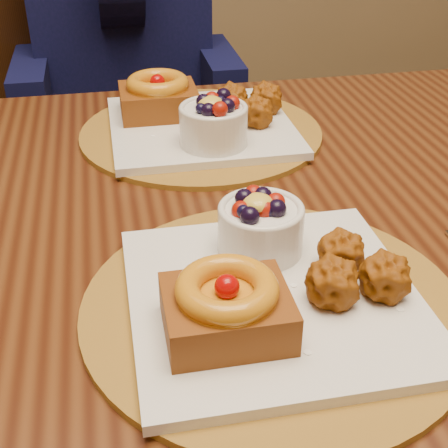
{
  "coord_description": "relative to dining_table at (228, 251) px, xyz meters",
  "views": [
    {
      "loc": [
        -0.18,
        -0.57,
        1.15
      ],
      "look_at": [
        -0.07,
        -0.06,
        0.83
      ],
      "focal_mm": 50.0,
      "sensor_mm": 36.0,
      "label": 1
    }
  ],
  "objects": [
    {
      "name": "place_setting_near",
      "position": [
        -0.0,
        -0.21,
        0.1
      ],
      "size": [
        0.38,
        0.38,
        0.09
      ],
      "color": "brown",
      "rests_on": "dining_table"
    },
    {
      "name": "place_setting_far",
      "position": [
        -0.0,
        0.21,
        0.11
      ],
      "size": [
        0.38,
        0.38,
        0.09
      ],
      "color": "brown",
      "rests_on": "dining_table"
    },
    {
      "name": "diner",
      "position": [
        -0.09,
        0.78,
        0.16
      ],
      "size": [
        0.48,
        0.47,
        0.78
      ],
      "rotation": [
        0.0,
        0.0,
        -0.26
      ],
      "color": "black",
      "rests_on": "ground"
    },
    {
      "name": "dining_table",
      "position": [
        0.0,
        0.0,
        0.0
      ],
      "size": [
        1.6,
        0.9,
        0.76
      ],
      "color": "#331409",
      "rests_on": "ground"
    },
    {
      "name": "chair_far",
      "position": [
        -0.13,
        0.75,
        -0.13
      ],
      "size": [
        0.62,
        0.62,
        0.99
      ],
      "rotation": [
        0.0,
        0.0,
        0.37
      ],
      "color": "black",
      "rests_on": "ground"
    }
  ]
}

